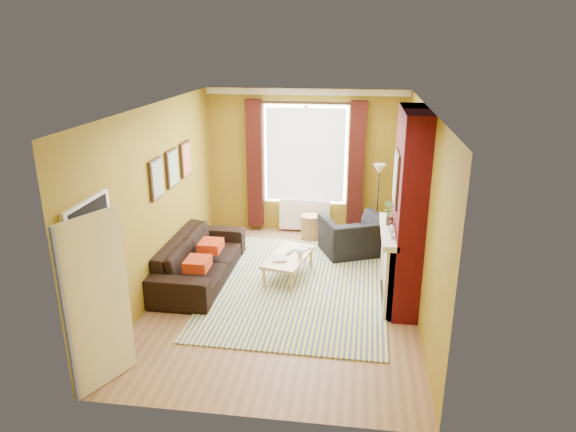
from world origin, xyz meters
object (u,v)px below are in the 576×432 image
at_px(floor_lamp, 379,182).
at_px(sofa, 201,258).
at_px(coffee_table, 289,258).
at_px(wicker_stool, 311,227).
at_px(armchair, 353,236).

bearing_deg(floor_lamp, sofa, -146.81).
relative_size(coffee_table, wicker_stool, 2.57).
relative_size(sofa, floor_lamp, 1.52).
height_order(armchair, coffee_table, armchair).
bearing_deg(floor_lamp, coffee_table, -131.87).
height_order(wicker_stool, floor_lamp, floor_lamp).
xyz_separation_m(sofa, armchair, (2.40, 1.32, 0.00)).
distance_m(wicker_stool, floor_lamp, 1.58).
relative_size(sofa, wicker_stool, 5.01).
xyz_separation_m(armchair, floor_lamp, (0.41, 0.52, 0.87)).
height_order(sofa, wicker_stool, sofa).
bearing_deg(armchair, sofa, 5.72).
height_order(armchair, floor_lamp, floor_lamp).
height_order(sofa, armchair, armchair).
bearing_deg(floor_lamp, wicker_stool, 173.77).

